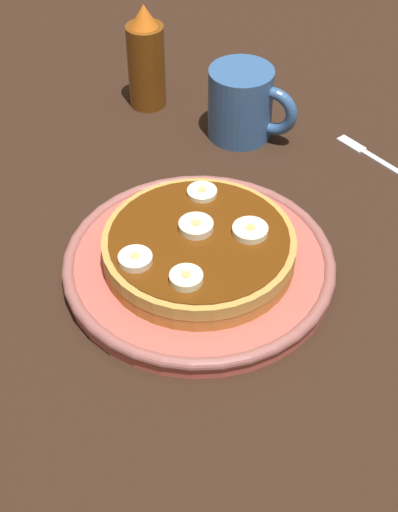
{
  "coord_description": "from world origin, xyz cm",
  "views": [
    {
      "loc": [
        22.45,
        -47.26,
        52.07
      ],
      "look_at": [
        0.0,
        0.0,
        2.21
      ],
      "focal_mm": 54.5,
      "sensor_mm": 36.0,
      "label": 1
    }
  ],
  "objects_px": {
    "plate": "(199,264)",
    "banana_slice_2": "(135,260)",
    "banana_slice_0": "(196,227)",
    "fork": "(378,159)",
    "coffee_mug": "(243,103)",
    "syrup_bottle": "(146,61)",
    "pancake_stack": "(200,247)",
    "banana_slice_1": "(186,278)",
    "banana_slice_3": "(202,193)",
    "banana_slice_4": "(250,231)"
  },
  "relations": [
    {
      "from": "syrup_bottle",
      "to": "fork",
      "type": "bearing_deg",
      "value": 1.22
    },
    {
      "from": "banana_slice_1",
      "to": "syrup_bottle",
      "type": "distance_m",
      "value": 0.35
    },
    {
      "from": "banana_slice_0",
      "to": "banana_slice_2",
      "type": "xyz_separation_m",
      "value": [
        -0.03,
        -0.06,
        -0.0
      ]
    },
    {
      "from": "banana_slice_2",
      "to": "banana_slice_0",
      "type": "bearing_deg",
      "value": 64.52
    },
    {
      "from": "banana_slice_2",
      "to": "syrup_bottle",
      "type": "xyz_separation_m",
      "value": [
        -0.15,
        0.29,
        0.01
      ]
    },
    {
      "from": "banana_slice_0",
      "to": "banana_slice_2",
      "type": "height_order",
      "value": "same"
    },
    {
      "from": "banana_slice_1",
      "to": "banana_slice_3",
      "type": "distance_m",
      "value": 0.12
    },
    {
      "from": "pancake_stack",
      "to": "coffee_mug",
      "type": "distance_m",
      "value": 0.23
    },
    {
      "from": "coffee_mug",
      "to": "fork",
      "type": "height_order",
      "value": "coffee_mug"
    },
    {
      "from": "plate",
      "to": "coffee_mug",
      "type": "distance_m",
      "value": 0.24
    },
    {
      "from": "plate",
      "to": "banana_slice_1",
      "type": "relative_size",
      "value": 8.74
    },
    {
      "from": "banana_slice_1",
      "to": "fork",
      "type": "xyz_separation_m",
      "value": [
        0.09,
        0.3,
        -0.05
      ]
    },
    {
      "from": "banana_slice_4",
      "to": "fork",
      "type": "bearing_deg",
      "value": 73.71
    },
    {
      "from": "banana_slice_4",
      "to": "coffee_mug",
      "type": "relative_size",
      "value": 0.32
    },
    {
      "from": "banana_slice_4",
      "to": "fork",
      "type": "height_order",
      "value": "banana_slice_4"
    },
    {
      "from": "banana_slice_2",
      "to": "coffee_mug",
      "type": "distance_m",
      "value": 0.28
    },
    {
      "from": "pancake_stack",
      "to": "coffee_mug",
      "type": "height_order",
      "value": "coffee_mug"
    },
    {
      "from": "banana_slice_0",
      "to": "banana_slice_3",
      "type": "height_order",
      "value": "banana_slice_0"
    },
    {
      "from": "banana_slice_0",
      "to": "banana_slice_4",
      "type": "xyz_separation_m",
      "value": [
        0.05,
        0.02,
        -0.0
      ]
    },
    {
      "from": "pancake_stack",
      "to": "fork",
      "type": "height_order",
      "value": "pancake_stack"
    },
    {
      "from": "banana_slice_1",
      "to": "plate",
      "type": "bearing_deg",
      "value": 104.26
    },
    {
      "from": "banana_slice_0",
      "to": "banana_slice_1",
      "type": "relative_size",
      "value": 1.1
    },
    {
      "from": "banana_slice_2",
      "to": "coffee_mug",
      "type": "height_order",
      "value": "coffee_mug"
    },
    {
      "from": "plate",
      "to": "fork",
      "type": "distance_m",
      "value": 0.27
    },
    {
      "from": "pancake_stack",
      "to": "banana_slice_4",
      "type": "bearing_deg",
      "value": 30.08
    },
    {
      "from": "banana_slice_0",
      "to": "coffee_mug",
      "type": "bearing_deg",
      "value": 101.83
    },
    {
      "from": "banana_slice_1",
      "to": "banana_slice_2",
      "type": "relative_size",
      "value": 0.96
    },
    {
      "from": "banana_slice_4",
      "to": "syrup_bottle",
      "type": "relative_size",
      "value": 0.26
    },
    {
      "from": "pancake_stack",
      "to": "banana_slice_3",
      "type": "height_order",
      "value": "banana_slice_3"
    },
    {
      "from": "coffee_mug",
      "to": "banana_slice_1",
      "type": "bearing_deg",
      "value": -76.66
    },
    {
      "from": "fork",
      "to": "banana_slice_1",
      "type": "bearing_deg",
      "value": -106.66
    },
    {
      "from": "plate",
      "to": "banana_slice_3",
      "type": "height_order",
      "value": "banana_slice_3"
    },
    {
      "from": "coffee_mug",
      "to": "plate",
      "type": "bearing_deg",
      "value": -76.88
    },
    {
      "from": "banana_slice_1",
      "to": "coffee_mug",
      "type": "height_order",
      "value": "coffee_mug"
    },
    {
      "from": "banana_slice_1",
      "to": "banana_slice_4",
      "type": "relative_size",
      "value": 0.89
    },
    {
      "from": "plate",
      "to": "banana_slice_2",
      "type": "bearing_deg",
      "value": -124.75
    },
    {
      "from": "banana_slice_0",
      "to": "banana_slice_3",
      "type": "distance_m",
      "value": 0.05
    },
    {
      "from": "banana_slice_2",
      "to": "fork",
      "type": "bearing_deg",
      "value": 64.78
    },
    {
      "from": "banana_slice_3",
      "to": "syrup_bottle",
      "type": "distance_m",
      "value": 0.24
    },
    {
      "from": "banana_slice_0",
      "to": "fork",
      "type": "height_order",
      "value": "banana_slice_0"
    },
    {
      "from": "banana_slice_1",
      "to": "banana_slice_4",
      "type": "distance_m",
      "value": 0.08
    },
    {
      "from": "banana_slice_2",
      "to": "coffee_mug",
      "type": "xyz_separation_m",
      "value": [
        -0.02,
        0.28,
        -0.01
      ]
    },
    {
      "from": "plate",
      "to": "banana_slice_1",
      "type": "xyz_separation_m",
      "value": [
        0.01,
        -0.05,
        0.04
      ]
    },
    {
      "from": "coffee_mug",
      "to": "banana_slice_4",
      "type": "bearing_deg",
      "value": -65.4
    },
    {
      "from": "banana_slice_0",
      "to": "banana_slice_1",
      "type": "bearing_deg",
      "value": -71.61
    },
    {
      "from": "pancake_stack",
      "to": "banana_slice_4",
      "type": "relative_size",
      "value": 5.58
    },
    {
      "from": "pancake_stack",
      "to": "banana_slice_0",
      "type": "height_order",
      "value": "banana_slice_0"
    },
    {
      "from": "plate",
      "to": "banana_slice_1",
      "type": "bearing_deg",
      "value": -75.74
    },
    {
      "from": "fork",
      "to": "banana_slice_2",
      "type": "bearing_deg",
      "value": -115.22
    },
    {
      "from": "pancake_stack",
      "to": "syrup_bottle",
      "type": "distance_m",
      "value": 0.3
    }
  ]
}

